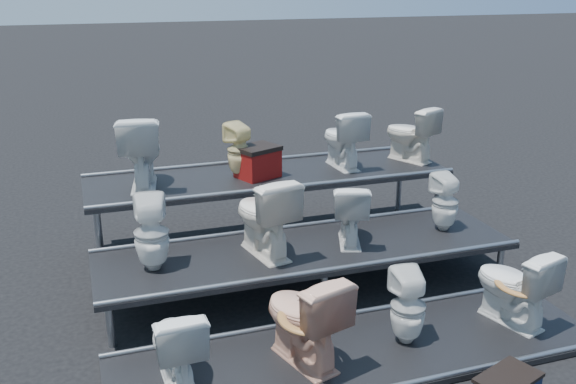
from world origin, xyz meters
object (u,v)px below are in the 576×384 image
object	(u,v)px
toilet_5	(264,215)
toilet_10	(343,139)
toilet_4	(151,233)
toilet_2	(408,307)
toilet_8	(141,151)
toilet_6	(350,213)
red_crate	(258,164)
toilet_7	(445,202)
toilet_0	(176,345)
toilet_11	(410,134)
toilet_9	(240,150)
toilet_1	(303,317)
toilet_3	(513,285)

from	to	relation	value
toilet_5	toilet_10	distance (m)	1.92
toilet_4	toilet_2	bearing A→B (deg)	152.22
toilet_8	toilet_6	bearing A→B (deg)	155.13
toilet_2	red_crate	distance (m)	2.67
toilet_6	toilet_7	bearing A→B (deg)	-160.36
toilet_2	toilet_4	bearing A→B (deg)	-27.26
toilet_0	toilet_11	size ratio (longest dim) A/B	1.02
toilet_9	toilet_11	size ratio (longest dim) A/B	0.92
toilet_7	toilet_6	bearing A→B (deg)	-3.24
toilet_1	toilet_2	world-z (taller)	toilet_1
toilet_3	toilet_0	bearing A→B (deg)	-16.02
toilet_7	toilet_3	bearing A→B (deg)	83.73
toilet_0	toilet_1	bearing A→B (deg)	177.83
toilet_9	red_crate	bearing A→B (deg)	135.89
toilet_7	toilet_11	size ratio (longest dim) A/B	0.90
toilet_1	toilet_3	size ratio (longest dim) A/B	1.09
toilet_5	red_crate	size ratio (longest dim) A/B	1.84
toilet_7	toilet_10	size ratio (longest dim) A/B	0.88
toilet_4	toilet_7	distance (m)	3.10
toilet_2	red_crate	xyz separation A→B (m)	(-0.60, 2.53, 0.62)
red_crate	toilet_8	bearing A→B (deg)	153.70
toilet_1	toilet_10	distance (m)	3.06
toilet_3	toilet_4	bearing A→B (deg)	-39.25
toilet_2	toilet_5	xyz separation A→B (m)	(-0.89, 1.30, 0.47)
toilet_4	toilet_9	bearing A→B (deg)	-126.57
toilet_0	toilet_11	world-z (taller)	toilet_11
toilet_0	toilet_5	distance (m)	1.75
toilet_1	toilet_8	xyz separation A→B (m)	(-0.94, 2.60, 0.80)
toilet_9	toilet_6	bearing A→B (deg)	98.65
toilet_3	toilet_6	bearing A→B (deg)	-67.33
toilet_7	red_crate	size ratio (longest dim) A/B	1.42
toilet_6	toilet_4	bearing A→B (deg)	19.64
toilet_8	toilet_10	xyz separation A→B (m)	(2.37, 0.00, -0.05)
toilet_7	toilet_8	world-z (taller)	toilet_8
toilet_6	red_crate	world-z (taller)	red_crate
toilet_3	toilet_7	distance (m)	1.35
toilet_2	toilet_8	distance (m)	3.33
toilet_1	toilet_7	bearing A→B (deg)	-164.80
toilet_2	toilet_3	world-z (taller)	toilet_3
toilet_7	toilet_10	xyz separation A→B (m)	(-0.65, 1.30, 0.44)
toilet_0	toilet_7	distance (m)	3.38
toilet_6	toilet_11	size ratio (longest dim) A/B	0.94
toilet_0	toilet_8	size ratio (longest dim) A/B	0.87
toilet_2	toilet_9	bearing A→B (deg)	-66.90
toilet_0	toilet_5	size ratio (longest dim) A/B	0.87
toilet_3	toilet_7	world-z (taller)	toilet_7
toilet_4	toilet_5	distance (m)	1.08
toilet_3	toilet_8	world-z (taller)	toilet_8
toilet_6	toilet_0	bearing A→B (deg)	52.80
toilet_6	toilet_10	size ratio (longest dim) A/B	0.92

